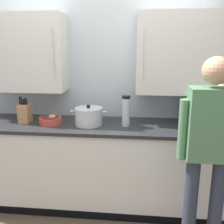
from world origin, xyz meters
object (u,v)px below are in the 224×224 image
at_px(knife_block, 25,113).
at_px(person_figure, 208,147).
at_px(thermos_flask, 126,111).
at_px(stock_pot, 89,116).
at_px(fruit_bowl, 51,120).
at_px(microwave_oven, 206,112).

xyz_separation_m(knife_block, person_figure, (1.75, -0.70, -0.04)).
bearing_deg(knife_block, person_figure, -21.64).
height_order(thermos_flask, stock_pot, thermos_flask).
xyz_separation_m(stock_pot, person_figure, (1.05, -0.68, -0.03)).
bearing_deg(fruit_bowl, stock_pot, 0.50).
distance_m(microwave_oven, thermos_flask, 0.81).
distance_m(microwave_oven, person_figure, 0.76).
height_order(fruit_bowl, thermos_flask, thermos_flask).
bearing_deg(thermos_flask, microwave_oven, 4.33).
relative_size(microwave_oven, thermos_flask, 2.44).
distance_m(stock_pot, person_figure, 1.25).
bearing_deg(person_figure, fruit_bowl, 155.33).
bearing_deg(microwave_oven, stock_pot, -176.90).
distance_m(fruit_bowl, thermos_flask, 0.81).
bearing_deg(fruit_bowl, thermos_flask, 0.52).
bearing_deg(microwave_oven, thermos_flask, -175.67).
height_order(microwave_oven, knife_block, microwave_oven).
height_order(microwave_oven, fruit_bowl, microwave_oven).
height_order(knife_block, thermos_flask, thermos_flask).
bearing_deg(microwave_oven, knife_block, -178.63).
distance_m(fruit_bowl, knife_block, 0.30).
height_order(knife_block, person_figure, person_figure).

